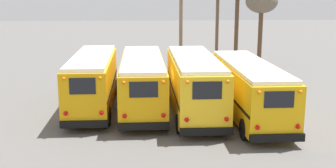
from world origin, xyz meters
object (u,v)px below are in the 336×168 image
object	(u,v)px
school_bus_3	(249,87)
utility_pole	(181,28)
bare_tree_2	(262,3)
school_bus_2	(194,83)
school_bus_0	(93,80)
school_bus_1	(143,80)

from	to	relation	value
school_bus_3	utility_pole	bearing A→B (deg)	103.76
bare_tree_2	school_bus_2	bearing A→B (deg)	-119.49
utility_pole	bare_tree_2	xyz separation A→B (m)	(7.47, 3.35, 1.88)
school_bus_2	utility_pole	world-z (taller)	utility_pole
school_bus_0	bare_tree_2	xyz separation A→B (m)	(13.61, 12.29, 4.18)
school_bus_1	utility_pole	world-z (taller)	utility_pole
school_bus_0	school_bus_2	size ratio (longest dim) A/B	0.97
school_bus_0	school_bus_2	xyz separation A→B (m)	(5.91, -1.32, 0.03)
school_bus_3	school_bus_1	bearing A→B (deg)	160.56
school_bus_3	utility_pole	xyz separation A→B (m)	(-2.73, 11.15, 2.39)
utility_pole	bare_tree_2	size ratio (longest dim) A/B	1.09
school_bus_2	bare_tree_2	xyz separation A→B (m)	(7.70, 13.61, 4.15)
school_bus_0	school_bus_3	size ratio (longest dim) A/B	0.92
school_bus_1	school_bus_3	size ratio (longest dim) A/B	1.01
school_bus_0	school_bus_2	world-z (taller)	school_bus_2
school_bus_2	utility_pole	size ratio (longest dim) A/B	1.28
school_bus_1	school_bus_3	distance (m)	6.27
school_bus_0	school_bus_1	bearing A→B (deg)	-2.42
school_bus_0	school_bus_2	bearing A→B (deg)	-12.62
utility_pole	school_bus_1	bearing A→B (deg)	-109.33
utility_pole	bare_tree_2	world-z (taller)	utility_pole
school_bus_3	bare_tree_2	world-z (taller)	bare_tree_2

